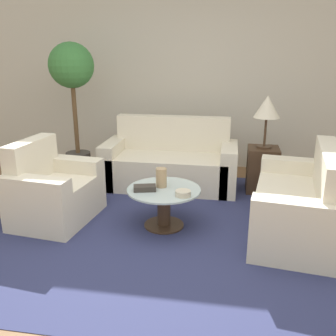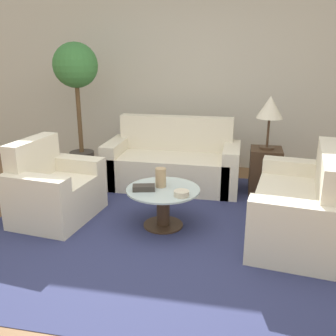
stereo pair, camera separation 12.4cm
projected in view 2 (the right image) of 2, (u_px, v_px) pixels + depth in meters
name	position (u px, v px, depth m)	size (l,w,h in m)	color
ground_plane	(136.00, 260.00, 3.24)	(14.00, 14.00, 0.00)	brown
wall_back	(188.00, 80.00, 5.55)	(10.00, 0.06, 2.60)	beige
rug	(163.00, 225.00, 3.87)	(3.55, 3.30, 0.01)	navy
sofa_main	(173.00, 164.00, 4.95)	(1.72, 0.76, 0.89)	beige
armchair	(53.00, 192.00, 3.99)	(0.80, 0.98, 0.85)	beige
loveseat	(301.00, 208.00, 3.59)	(0.92, 1.52, 0.87)	beige
coffee_table	(163.00, 202.00, 3.79)	(0.74, 0.74, 0.41)	#422D1E
side_table	(265.00, 171.00, 4.70)	(0.38, 0.38, 0.57)	#422D1E
table_lamp	(270.00, 109.00, 4.46)	(0.32, 0.32, 0.65)	#422D1E
potted_plant	(77.00, 83.00, 5.01)	(0.59, 0.59, 1.84)	#3D3833
vase	(161.00, 178.00, 3.77)	(0.11, 0.11, 0.19)	tan
bowl	(182.00, 193.00, 3.55)	(0.15, 0.15, 0.05)	beige
book_stack	(144.00, 188.00, 3.70)	(0.24, 0.16, 0.05)	#38332D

